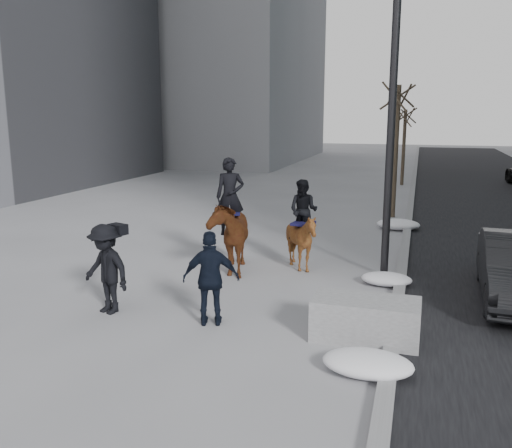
% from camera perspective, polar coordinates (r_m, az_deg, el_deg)
% --- Properties ---
extents(ground, '(120.00, 120.00, 0.00)m').
position_cam_1_polar(ground, '(10.84, -1.86, -9.03)').
color(ground, gray).
rests_on(ground, ground).
extents(curb, '(0.25, 90.00, 0.12)m').
position_cam_1_polar(curb, '(19.96, 15.74, 0.32)').
color(curb, gray).
rests_on(curb, ground).
extents(planter, '(1.81, 0.92, 0.72)m').
position_cam_1_polar(planter, '(9.58, 11.46, -9.80)').
color(planter, '#99999C').
rests_on(planter, ground).
extents(tree_near, '(1.20, 1.20, 5.34)m').
position_cam_1_polar(tree_near, '(20.59, 14.52, 8.05)').
color(tree_near, '#3A2C22').
rests_on(tree_near, ground).
extents(tree_far, '(1.20, 1.20, 4.44)m').
position_cam_1_polar(tree_far, '(30.20, 15.31, 8.18)').
color(tree_far, '#3C2D23').
rests_on(tree_far, ground).
extents(mounted_left, '(1.61, 2.34, 2.77)m').
position_cam_1_polar(mounted_left, '(13.24, -2.91, -0.57)').
color(mounted_left, '#4F1C0F').
rests_on(mounted_left, ground).
extents(mounted_right, '(1.37, 1.49, 2.23)m').
position_cam_1_polar(mounted_right, '(13.34, 4.87, -1.08)').
color(mounted_right, '#481A0E').
rests_on(mounted_right, ground).
extents(feeder, '(1.11, 1.00, 1.75)m').
position_cam_1_polar(feeder, '(9.89, -4.75, -5.74)').
color(feeder, black).
rests_on(feeder, ground).
extents(camera_crew, '(1.28, 0.98, 1.75)m').
position_cam_1_polar(camera_crew, '(10.83, -15.48, -4.54)').
color(camera_crew, black).
rests_on(camera_crew, ground).
extents(lamppost, '(0.25, 1.19, 9.09)m').
position_cam_1_polar(lamppost, '(12.89, 14.39, 16.49)').
color(lamppost, black).
rests_on(lamppost, ground).
extents(snow_piles, '(1.41, 11.53, 0.36)m').
position_cam_1_polar(snow_piles, '(13.51, 13.82, -4.41)').
color(snow_piles, white).
rests_on(snow_piles, ground).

